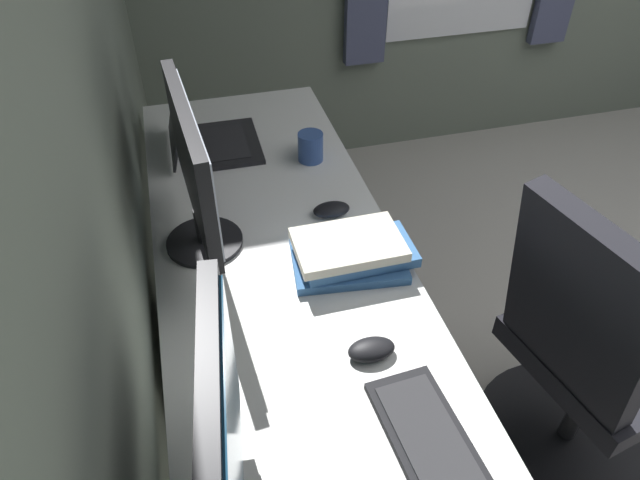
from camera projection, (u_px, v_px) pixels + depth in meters
name	position (u px, v px, depth m)	size (l,w,h in m)	color
wall_back	(32.00, 187.00, 0.74)	(4.58, 0.10, 2.60)	slate
desk	(300.00, 335.00, 1.37)	(2.27, 0.63, 0.73)	white
drawer_pedestal	(286.00, 386.00, 1.64)	(0.40, 0.51, 0.69)	white
monitor_primary	(194.00, 169.00, 1.37)	(0.50, 0.20, 0.40)	black
monitor_secondary	(225.00, 477.00, 0.79)	(0.49, 0.20, 0.42)	black
laptop_leftmost	(205.00, 134.00, 1.85)	(0.29, 0.29, 0.22)	black
keyboard_main	(444.00, 468.00, 1.04)	(0.43, 0.17, 0.02)	black
mouse_main	(331.00, 210.00, 1.61)	(0.06, 0.10, 0.03)	black
mouse_spare	(371.00, 349.00, 1.24)	(0.06, 0.10, 0.03)	black
book_stack_far	(351.00, 252.00, 1.44)	(0.23, 0.31, 0.08)	#38669E
coffee_mug	(310.00, 146.00, 1.81)	(0.12, 0.08, 0.09)	#335193
office_chair	(586.00, 364.00, 1.56)	(0.56, 0.59, 0.97)	black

